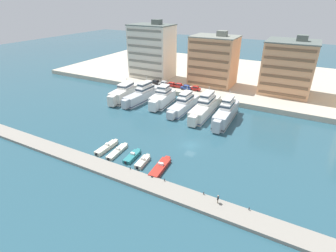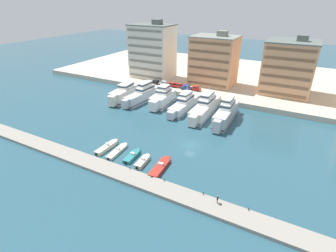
% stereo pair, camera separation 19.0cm
% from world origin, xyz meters
% --- Properties ---
extents(ground_plane, '(400.00, 400.00, 0.00)m').
position_xyz_m(ground_plane, '(0.00, 0.00, 0.00)').
color(ground_plane, '#285160').
extents(quay_promenade, '(180.00, 70.00, 1.78)m').
position_xyz_m(quay_promenade, '(0.00, 66.93, 0.89)').
color(quay_promenade, '#BCB29E').
rests_on(quay_promenade, ground).
extents(pier_dock, '(120.00, 4.42, 0.70)m').
position_xyz_m(pier_dock, '(0.00, -18.67, 0.35)').
color(pier_dock, gray).
rests_on(pier_dock, ground).
extents(yacht_ivory_far_left, '(6.02, 17.94, 7.65)m').
position_xyz_m(yacht_ivory_far_left, '(-35.56, 19.42, 2.45)').
color(yacht_ivory_far_left, silver).
rests_on(yacht_ivory_far_left, ground).
extents(yacht_silver_left, '(5.35, 20.94, 8.47)m').
position_xyz_m(yacht_silver_left, '(-28.74, 21.71, 2.43)').
color(yacht_silver_left, silver).
rests_on(yacht_silver_left, ground).
extents(yacht_white_mid_left, '(5.87, 15.62, 8.58)m').
position_xyz_m(yacht_white_mid_left, '(-20.44, 21.43, 2.54)').
color(yacht_white_mid_left, white).
rests_on(yacht_white_mid_left, ground).
extents(yacht_silver_center_left, '(4.29, 19.40, 7.63)m').
position_xyz_m(yacht_silver_center_left, '(-11.75, 20.83, 2.10)').
color(yacht_silver_center_left, silver).
rests_on(yacht_silver_center_left, ground).
extents(yacht_ivory_center, '(4.87, 22.43, 8.73)m').
position_xyz_m(yacht_ivory_center, '(-4.11, 20.86, 2.54)').
color(yacht_ivory_center, silver).
rests_on(yacht_ivory_center, ground).
extents(yacht_silver_center_right, '(4.50, 19.86, 9.03)m').
position_xyz_m(yacht_silver_center_right, '(3.40, 18.84, 2.73)').
color(yacht_silver_center_right, silver).
rests_on(yacht_silver_center_right, ground).
extents(motorboat_cream_far_left, '(1.69, 8.07, 1.50)m').
position_xyz_m(motorboat_cream_far_left, '(-17.83, -11.71, 0.51)').
color(motorboat_cream_far_left, beige).
rests_on(motorboat_cream_far_left, ground).
extents(motorboat_cream_left, '(2.29, 8.11, 1.22)m').
position_xyz_m(motorboat_cream_left, '(-14.36, -11.84, 0.40)').
color(motorboat_cream_left, beige).
rests_on(motorboat_cream_left, ground).
extents(motorboat_teal_mid_left, '(2.24, 6.60, 1.31)m').
position_xyz_m(motorboat_teal_mid_left, '(-9.82, -11.91, 0.44)').
color(motorboat_teal_mid_left, teal).
rests_on(motorboat_teal_mid_left, ground).
extents(motorboat_cream_center_left, '(2.15, 5.90, 1.51)m').
position_xyz_m(motorboat_cream_center_left, '(-6.31, -12.71, 0.52)').
color(motorboat_cream_center_left, beige).
rests_on(motorboat_cream_center_left, ground).
extents(motorboat_red_center, '(2.79, 8.75, 1.46)m').
position_xyz_m(motorboat_red_center, '(-1.65, -12.69, 0.48)').
color(motorboat_red_center, red).
rests_on(motorboat_red_center, ground).
extents(car_black_far_left, '(4.13, 1.98, 1.80)m').
position_xyz_m(car_black_far_left, '(-32.16, 36.47, 2.76)').
color(car_black_far_left, black).
rests_on(car_black_far_left, quay_promenade).
extents(car_silver_left, '(4.17, 2.06, 1.80)m').
position_xyz_m(car_silver_left, '(-28.35, 36.44, 2.76)').
color(car_silver_left, '#B7BCC1').
rests_on(car_silver_left, quay_promenade).
extents(car_red_mid_left, '(4.17, 2.07, 1.80)m').
position_xyz_m(car_red_mid_left, '(-24.68, 36.44, 2.76)').
color(car_red_mid_left, red).
rests_on(car_red_mid_left, quay_promenade).
extents(car_red_center_left, '(4.14, 1.99, 1.80)m').
position_xyz_m(car_red_center_left, '(-21.55, 36.65, 2.76)').
color(car_red_center_left, red).
rests_on(car_red_center_left, quay_promenade).
extents(car_blue_center, '(4.12, 1.95, 1.80)m').
position_xyz_m(car_blue_center, '(-17.87, 35.86, 2.76)').
color(car_blue_center, '#28428E').
rests_on(car_blue_center, quay_promenade).
extents(car_red_center_right, '(4.12, 1.95, 1.80)m').
position_xyz_m(car_red_center_right, '(-14.21, 36.51, 2.76)').
color(car_red_center_right, red).
rests_on(car_red_center_right, quay_promenade).
extents(apartment_block_far_left, '(18.26, 12.56, 24.44)m').
position_xyz_m(apartment_block_far_left, '(-39.28, 45.83, 13.07)').
color(apartment_block_far_left, silver).
rests_on(apartment_block_far_left, quay_promenade).
extents(apartment_block_left, '(17.69, 13.34, 21.24)m').
position_xyz_m(apartment_block_left, '(-11.60, 48.01, 11.47)').
color(apartment_block_left, tan).
rests_on(apartment_block_left, quay_promenade).
extents(apartment_block_mid_left, '(17.57, 15.55, 21.05)m').
position_xyz_m(apartment_block_mid_left, '(16.20, 50.55, 11.37)').
color(apartment_block_mid_left, tan).
rests_on(apartment_block_mid_left, quay_promenade).
extents(pedestrian_near_edge, '(0.27, 0.68, 1.77)m').
position_xyz_m(pedestrian_near_edge, '(13.29, -17.63, 1.75)').
color(pedestrian_near_edge, '#7A6B56').
rests_on(pedestrian_near_edge, pier_dock).
extents(bollard_west, '(0.20, 0.20, 0.61)m').
position_xyz_m(bollard_west, '(-6.93, -16.71, 1.03)').
color(bollard_west, '#2D2D33').
rests_on(bollard_west, pier_dock).
extents(bollard_west_mid, '(0.20, 0.20, 0.61)m').
position_xyz_m(bollard_west_mid, '(1.64, -16.71, 1.03)').
color(bollard_west_mid, '#2D2D33').
rests_on(bollard_west_mid, pier_dock).
extents(bollard_east_mid, '(0.20, 0.20, 0.61)m').
position_xyz_m(bollard_east_mid, '(10.20, -16.71, 1.03)').
color(bollard_east_mid, '#2D2D33').
rests_on(bollard_east_mid, pier_dock).
extents(bollard_east, '(0.20, 0.20, 0.61)m').
position_xyz_m(bollard_east, '(18.76, -16.71, 1.03)').
color(bollard_east, '#2D2D33').
rests_on(bollard_east, pier_dock).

